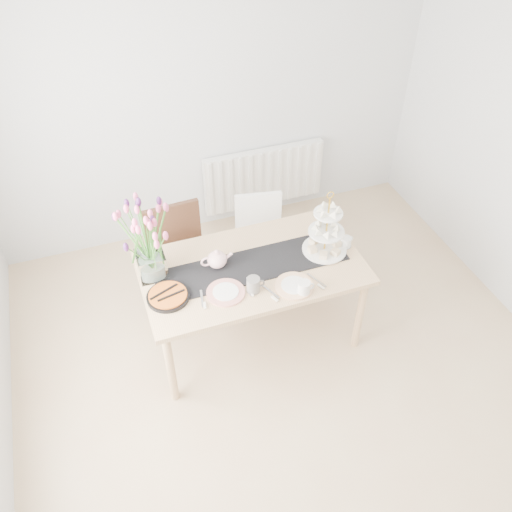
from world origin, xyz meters
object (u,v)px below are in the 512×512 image
object	(u,v)px
teapot	(217,259)
mug_white	(304,288)
tart_tin	(168,296)
mug_grey	(253,285)
plate_left	(226,292)
chair_brown	(179,252)
plate_right	(294,286)
dining_table	(252,274)
tulip_vase	(146,233)
chair_white	(260,233)
cake_stand	(326,237)
radiator	(264,177)
cream_jug	(346,242)

from	to	relation	value
teapot	mug_white	distance (m)	0.66
teapot	tart_tin	world-z (taller)	teapot
mug_grey	plate_left	bearing A→B (deg)	172.33
chair_brown	tart_tin	bearing A→B (deg)	-110.71
tart_tin	mug_grey	bearing A→B (deg)	-12.69
chair_brown	plate_right	size ratio (longest dim) A/B	3.37
dining_table	tulip_vase	size ratio (longest dim) A/B	2.29
dining_table	chair_white	world-z (taller)	chair_white
cake_stand	teapot	bearing A→B (deg)	172.78
dining_table	mug_grey	size ratio (longest dim) A/B	14.52
radiator	cake_stand	size ratio (longest dim) A/B	2.48
tart_tin	plate_left	xyz separation A→B (m)	(0.38, -0.09, -0.01)
cake_stand	tart_tin	size ratio (longest dim) A/B	1.65
cake_stand	teapot	size ratio (longest dim) A/B	2.14
chair_brown	plate_left	bearing A→B (deg)	-80.78
chair_white	tulip_vase	world-z (taller)	tulip_vase
tart_tin	plate_right	bearing A→B (deg)	-12.52
teapot	cake_stand	bearing A→B (deg)	-4.97
cream_jug	plate_right	distance (m)	0.59
tart_tin	mug_grey	world-z (taller)	mug_grey
tulip_vase	cake_stand	size ratio (longest dim) A/B	1.44
cream_jug	chair_white	bearing A→B (deg)	105.68
radiator	plate_right	distance (m)	1.84
dining_table	cream_jug	bearing A→B (deg)	-2.28
radiator	teapot	distance (m)	1.68
cake_stand	cream_jug	bearing A→B (deg)	-1.86
radiator	mug_white	bearing A→B (deg)	-102.04
cream_jug	cake_stand	bearing A→B (deg)	161.24
radiator	chair_white	xyz separation A→B (m)	(-0.34, -0.82, 0.01)
radiator	tulip_vase	world-z (taller)	tulip_vase
tulip_vase	tart_tin	bearing A→B (deg)	-79.15
chair_brown	plate_right	xyz separation A→B (m)	(0.63, -0.86, 0.22)
cream_jug	plate_left	bearing A→B (deg)	172.62
cream_jug	mug_grey	xyz separation A→B (m)	(-0.81, -0.21, 0.01)
cake_stand	teapot	distance (m)	0.81
tulip_vase	tart_tin	size ratio (longest dim) A/B	2.39
mug_grey	dining_table	bearing A→B (deg)	77.06
dining_table	tulip_vase	world-z (taller)	tulip_vase
tulip_vase	cake_stand	bearing A→B (deg)	-8.06
teapot	dining_table	bearing A→B (deg)	-15.93
tulip_vase	mug_white	size ratio (longest dim) A/B	6.82
plate_left	plate_right	distance (m)	0.48
radiator	mug_white	distance (m)	1.92
chair_white	mug_grey	xyz separation A→B (m)	(-0.37, -0.89, 0.34)
cake_stand	mug_white	world-z (taller)	cake_stand
tulip_vase	cake_stand	world-z (taller)	tulip_vase
dining_table	chair_brown	distance (m)	0.72
radiator	plate_right	world-z (taller)	plate_right
chair_white	plate_left	world-z (taller)	chair_white
chair_white	plate_left	xyz separation A→B (m)	(-0.56, -0.85, 0.29)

